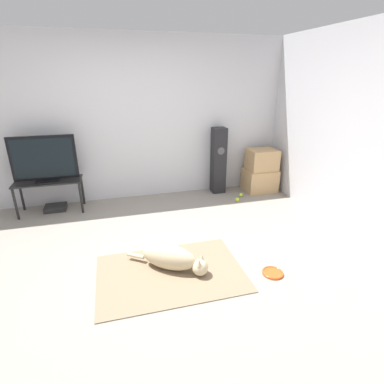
{
  "coord_description": "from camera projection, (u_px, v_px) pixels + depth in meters",
  "views": [
    {
      "loc": [
        -0.28,
        -2.79,
        1.96
      ],
      "look_at": [
        0.72,
        0.9,
        0.45
      ],
      "focal_mm": 28.0,
      "sensor_mm": 36.0,
      "label": 1
    }
  ],
  "objects": [
    {
      "name": "game_console",
      "position": [
        56.0,
        208.0,
        4.62
      ],
      "size": [
        0.32,
        0.25,
        0.07
      ],
      "color": "black",
      "rests_on": "ground_plane"
    },
    {
      "name": "cardboard_box_upper",
      "position": [
        262.0,
        160.0,
        5.22
      ],
      "size": [
        0.49,
        0.39,
        0.36
      ],
      "color": "tan",
      "rests_on": "cardboard_box_lower"
    },
    {
      "name": "area_rug",
      "position": [
        171.0,
        273.0,
        3.16
      ],
      "size": [
        1.51,
        1.03,
        0.01
      ],
      "color": "#847056",
      "rests_on": "ground_plane"
    },
    {
      "name": "frisbee",
      "position": [
        273.0,
        273.0,
        3.15
      ],
      "size": [
        0.22,
        0.22,
        0.03
      ],
      "color": "#DB511E",
      "rests_on": "ground_plane"
    },
    {
      "name": "tennis_ball_by_boxes",
      "position": [
        241.0,
        195.0,
        5.13
      ],
      "size": [
        0.07,
        0.07,
        0.07
      ],
      "color": "#C6E033",
      "rests_on": "ground_plane"
    },
    {
      "name": "tv",
      "position": [
        44.0,
        159.0,
        4.3
      ],
      "size": [
        0.89,
        0.2,
        0.66
      ],
      "color": "black",
      "rests_on": "tv_stand"
    },
    {
      "name": "wall_back",
      "position": [
        128.0,
        121.0,
        4.71
      ],
      "size": [
        8.0,
        0.06,
        2.55
      ],
      "color": "silver",
      "rests_on": "ground_plane"
    },
    {
      "name": "wall_right",
      "position": [
        369.0,
        138.0,
        3.46
      ],
      "size": [
        0.06,
        8.0,
        2.55
      ],
      "color": "silver",
      "rests_on": "ground_plane"
    },
    {
      "name": "floor_speaker",
      "position": [
        218.0,
        161.0,
        5.16
      ],
      "size": [
        0.22,
        0.23,
        1.13
      ],
      "color": "black",
      "rests_on": "ground_plane"
    },
    {
      "name": "dog",
      "position": [
        172.0,
        258.0,
        3.17
      ],
      "size": [
        0.8,
        0.59,
        0.28
      ],
      "color": "beige",
      "rests_on": "area_rug"
    },
    {
      "name": "tennis_ball_near_speaker",
      "position": [
        237.0,
        200.0,
        4.93
      ],
      "size": [
        0.07,
        0.07,
        0.07
      ],
      "color": "#C6E033",
      "rests_on": "ground_plane"
    },
    {
      "name": "ground_plane",
      "position": [
        150.0,
        265.0,
        3.29
      ],
      "size": [
        12.0,
        12.0,
        0.0
      ],
      "primitive_type": "plane",
      "color": "gray"
    },
    {
      "name": "tv_stand",
      "position": [
        49.0,
        185.0,
        4.44
      ],
      "size": [
        0.94,
        0.4,
        0.5
      ],
      "color": "black",
      "rests_on": "ground_plane"
    },
    {
      "name": "cardboard_box_lower",
      "position": [
        260.0,
        180.0,
        5.35
      ],
      "size": [
        0.54,
        0.44,
        0.39
      ],
      "color": "tan",
      "rests_on": "ground_plane"
    }
  ]
}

